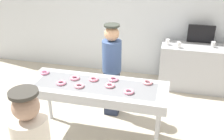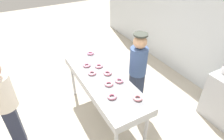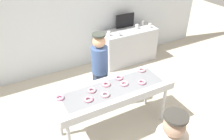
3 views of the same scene
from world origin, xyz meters
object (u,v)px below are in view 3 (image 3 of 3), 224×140
at_px(strawberry_donut_1, 89,99).
at_px(strawberry_donut_2, 105,95).
at_px(strawberry_donut_3, 142,82).
at_px(paper_cup_0, 142,23).
at_px(prep_counter, 129,46).
at_px(paper_cup_4, 119,34).
at_px(fryer_conveyor, 114,92).
at_px(worker_baker, 100,69).
at_px(paper_cup_3, 109,34).
at_px(strawberry_donut_4, 60,98).
at_px(paper_cup_2, 137,26).
at_px(strawberry_donut_7, 119,78).
at_px(strawberry_donut_6, 142,70).
at_px(strawberry_donut_8, 124,83).
at_px(menu_display, 125,21).
at_px(strawberry_donut_0, 92,90).
at_px(paper_cup_1, 150,26).
at_px(strawberry_donut_5, 106,84).

height_order(strawberry_donut_1, strawberry_donut_2, same).
bearing_deg(strawberry_donut_3, paper_cup_0, 55.35).
distance_m(prep_counter, paper_cup_4, 0.68).
xyz_separation_m(fryer_conveyor, paper_cup_4, (1.10, 1.77, 0.13)).
xyz_separation_m(worker_baker, paper_cup_3, (0.82, 1.23, 0.07)).
bearing_deg(strawberry_donut_1, strawberry_donut_4, 147.27).
height_order(fryer_conveyor, paper_cup_2, paper_cup_2).
relative_size(strawberry_donut_7, prep_counter, 0.10).
bearing_deg(strawberry_donut_3, strawberry_donut_7, 133.36).
bearing_deg(paper_cup_3, prep_counter, 4.46).
relative_size(strawberry_donut_6, paper_cup_2, 1.23).
bearing_deg(prep_counter, strawberry_donut_4, -142.95).
height_order(strawberry_donut_4, strawberry_donut_8, same).
bearing_deg(paper_cup_0, paper_cup_2, -150.88).
height_order(strawberry_donut_8, paper_cup_2, paper_cup_2).
relative_size(worker_baker, paper_cup_4, 14.28).
relative_size(prep_counter, menu_display, 2.84).
bearing_deg(strawberry_donut_0, paper_cup_0, 40.48).
distance_m(strawberry_donut_2, worker_baker, 0.82).
distance_m(prep_counter, paper_cup_1, 0.76).
bearing_deg(menu_display, fryer_conveyor, -124.80).
relative_size(strawberry_donut_2, paper_cup_4, 1.23).
height_order(worker_baker, prep_counter, worker_baker).
bearing_deg(paper_cup_3, strawberry_donut_5, -118.43).
relative_size(strawberry_donut_2, paper_cup_1, 1.23).
height_order(paper_cup_2, paper_cup_4, same).
distance_m(strawberry_donut_2, paper_cup_4, 2.29).
distance_m(strawberry_donut_4, strawberry_donut_5, 0.79).
xyz_separation_m(strawberry_donut_2, strawberry_donut_6, (0.90, 0.32, 0.00)).
bearing_deg(strawberry_donut_8, strawberry_donut_1, -172.02).
distance_m(paper_cup_1, paper_cup_3, 1.18).
distance_m(strawberry_donut_5, paper_cup_4, 2.02).
xyz_separation_m(prep_counter, paper_cup_0, (0.51, 0.17, 0.51)).
height_order(strawberry_donut_4, strawberry_donut_5, same).
height_order(fryer_conveyor, paper_cup_4, paper_cup_4).
bearing_deg(menu_display, paper_cup_0, -6.71).
height_order(strawberry_donut_7, paper_cup_4, paper_cup_4).
xyz_separation_m(strawberry_donut_1, worker_baker, (0.55, 0.76, -0.04)).
distance_m(strawberry_donut_2, strawberry_donut_8, 0.42).
xyz_separation_m(strawberry_donut_3, strawberry_donut_4, (-1.35, 0.25, 0.00)).
height_order(paper_cup_1, menu_display, menu_display).
distance_m(paper_cup_2, paper_cup_3, 0.85).
bearing_deg(strawberry_donut_6, strawberry_donut_4, -177.80).
bearing_deg(strawberry_donut_6, worker_baker, 144.45).
height_order(strawberry_donut_2, paper_cup_4, paper_cup_4).
bearing_deg(prep_counter, strawberry_donut_1, -134.44).
height_order(strawberry_donut_3, strawberry_donut_8, same).
bearing_deg(prep_counter, strawberry_donut_2, -129.89).
relative_size(fryer_conveyor, strawberry_donut_3, 14.47).
bearing_deg(paper_cup_0, menu_display, 173.29).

